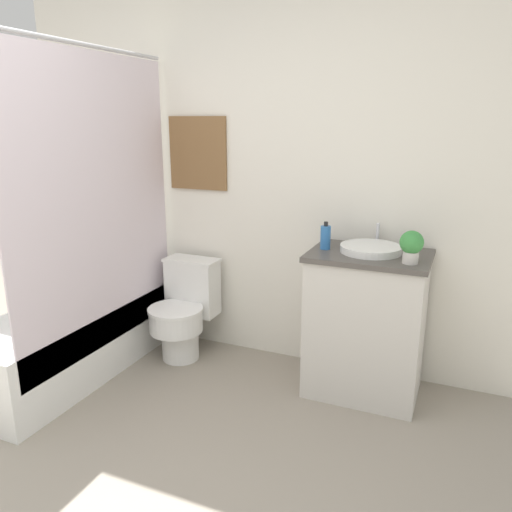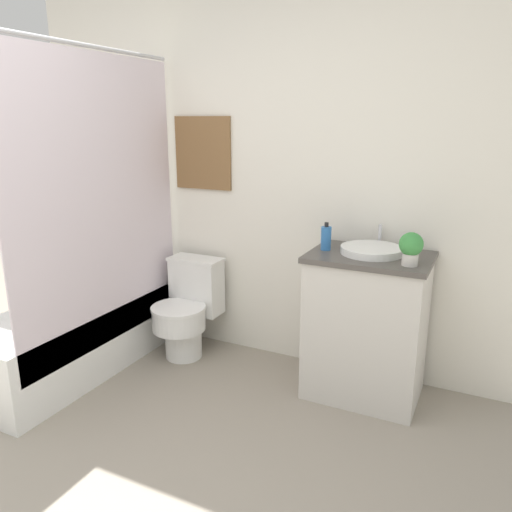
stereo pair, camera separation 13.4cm
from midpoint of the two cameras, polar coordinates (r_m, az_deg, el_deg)
name	(u,v)px [view 1 (the left image)]	position (r m, az deg, el deg)	size (l,w,h in m)	color
wall_back	(250,172)	(3.32, -1.90, 9.56)	(3.40, 0.07, 2.50)	silver
shower_area	(76,330)	(3.45, -20.97, -7.92)	(0.58, 1.48, 1.98)	white
toilet	(184,310)	(3.47, -9.31, -6.14)	(0.37, 0.51, 0.66)	white
vanity	(365,324)	(2.99, 11.15, -7.63)	(0.67, 0.49, 0.86)	beige
sink	(371,249)	(2.87, 11.70, 0.82)	(0.34, 0.38, 0.13)	white
soap_bottle	(325,237)	(2.89, 6.63, 2.15)	(0.06, 0.06, 0.16)	#2D6BB2
potted_plant	(411,245)	(2.68, 15.99, 1.19)	(0.12, 0.12, 0.17)	beige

